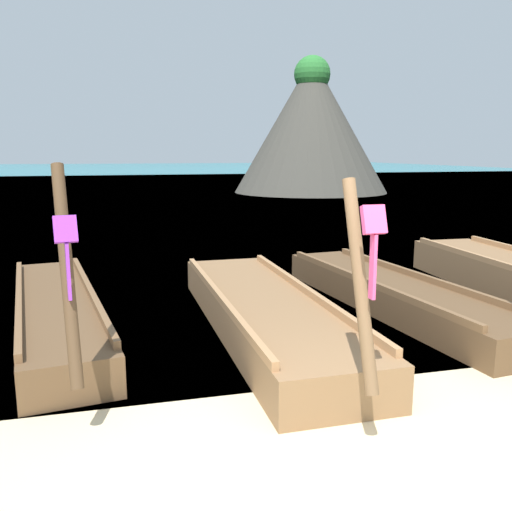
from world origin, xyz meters
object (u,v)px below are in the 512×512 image
longtail_boat_pink_ribbon (265,314)px  longtail_boat_green_ribbon (395,295)px  karst_rock (314,127)px  longtail_boat_violet_ribbon (57,313)px

longtail_boat_pink_ribbon → longtail_boat_green_ribbon: size_ratio=1.02×
karst_rock → longtail_boat_violet_ribbon: bearing=-117.8°
longtail_boat_pink_ribbon → longtail_boat_green_ribbon: 2.44m
longtail_boat_violet_ribbon → longtail_boat_green_ribbon: size_ratio=1.01×
longtail_boat_violet_ribbon → longtail_boat_pink_ribbon: size_ratio=0.99×
longtail_boat_green_ribbon → karst_rock: karst_rock is taller
longtail_boat_violet_ribbon → longtail_boat_green_ribbon: (5.30, -0.31, -0.00)m
longtail_boat_violet_ribbon → longtail_boat_green_ribbon: 5.31m
longtail_boat_violet_ribbon → karst_rock: 28.90m
karst_rock → longtail_boat_green_ribbon: bearing=-107.4°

